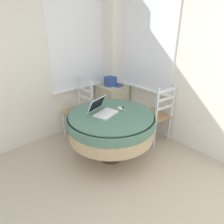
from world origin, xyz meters
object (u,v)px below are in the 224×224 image
laptop (103,110)px  dining_chair_near_right_window (157,115)px  cell_phone (123,108)px  computer_mouse (120,108)px  round_dining_table (111,124)px  book_on_cabinet (117,85)px  dining_chair_near_back_window (80,110)px  corner_cabinet (112,103)px  storage_box (110,81)px

laptop → dining_chair_near_right_window: 1.03m
cell_phone → computer_mouse: bearing=-166.3°
round_dining_table → dining_chair_near_right_window: dining_chair_near_right_window is taller
laptop → dining_chair_near_right_window: bearing=-13.4°
book_on_cabinet → laptop: bearing=-141.9°
dining_chair_near_back_window → dining_chair_near_right_window: size_ratio=1.00×
corner_cabinet → storage_box: storage_box is taller
corner_cabinet → round_dining_table: bearing=-132.6°
corner_cabinet → storage_box: bearing=175.0°
laptop → dining_chair_near_back_window: size_ratio=0.39×
laptop → book_on_cabinet: laptop is taller
book_on_cabinet → dining_chair_near_right_window: bearing=-90.4°
laptop → storage_box: laptop is taller
cell_phone → book_on_cabinet: bearing=51.9°
corner_cabinet → laptop: bearing=-137.9°
storage_box → dining_chair_near_right_window: bearing=-85.1°
round_dining_table → dining_chair_near_right_window: size_ratio=1.22×
book_on_cabinet → corner_cabinet: bearing=124.2°
round_dining_table → corner_cabinet: 1.27m
computer_mouse → corner_cabinet: 1.19m
cell_phone → book_on_cabinet: size_ratio=0.50×
computer_mouse → dining_chair_near_right_window: bearing=-12.1°
round_dining_table → computer_mouse: (0.18, 0.02, 0.17)m
round_dining_table → corner_cabinet: (0.85, 0.92, -0.20)m
cell_phone → dining_chair_near_back_window: size_ratio=0.12×
dining_chair_near_right_window → book_on_cabinet: dining_chair_near_right_window is taller
dining_chair_near_back_window → corner_cabinet: (0.78, 0.02, -0.10)m
cell_phone → storage_box: size_ratio=0.68×
laptop → corner_cabinet: 1.30m
computer_mouse → dining_chair_near_right_window: (0.71, -0.15, -0.28)m
storage_box → laptop: bearing=-136.1°
book_on_cabinet → computer_mouse: bearing=-130.5°
dining_chair_near_right_window → book_on_cabinet: 1.03m
cell_phone → dining_chair_near_right_window: 0.71m
laptop → corner_cabinet: laptop is taller
laptop → cell_phone: laptop is taller
laptop → dining_chair_near_right_window: size_ratio=0.39×
round_dining_table → computer_mouse: size_ratio=13.34×
corner_cabinet → dining_chair_near_back_window: bearing=-178.5°
round_dining_table → computer_mouse: bearing=5.0°
dining_chair_near_back_window → dining_chair_near_right_window: (0.83, -1.04, 0.00)m
computer_mouse → cell_phone: computer_mouse is taller
computer_mouse → dining_chair_near_back_window: (-0.12, 0.89, -0.28)m
dining_chair_near_back_window → storage_box: (0.73, 0.03, 0.37)m
computer_mouse → dining_chair_near_right_window: dining_chair_near_right_window is taller
computer_mouse → storage_box: storage_box is taller
dining_chair_near_right_window → storage_box: dining_chair_near_right_window is taller
computer_mouse → storage_box: (0.62, 0.91, 0.09)m
corner_cabinet → computer_mouse: bearing=-126.2°
laptop → dining_chair_near_back_window: bearing=80.6°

